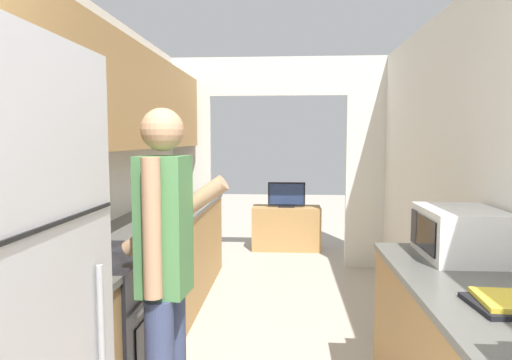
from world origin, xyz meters
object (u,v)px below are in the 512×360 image
(book_stack, at_px, (506,303))
(range_oven, at_px, (96,333))
(television, at_px, (287,195))
(microwave, at_px, (460,233))
(tv_cabinet, at_px, (286,228))
(person, at_px, (165,279))

(book_stack, bearing_deg, range_oven, 160.78)
(television, bearing_deg, range_oven, -105.46)
(microwave, bearing_deg, range_oven, -177.48)
(television, bearing_deg, tv_cabinet, 90.00)
(book_stack, distance_m, tv_cabinet, 4.66)
(person, xyz_separation_m, microwave, (1.49, 0.50, 0.13))
(range_oven, xyz_separation_m, tv_cabinet, (1.06, 3.88, -0.16))
(tv_cabinet, bearing_deg, person, -97.28)
(television, bearing_deg, book_stack, -79.50)
(person, bearing_deg, microwave, -66.80)
(tv_cabinet, bearing_deg, microwave, -76.12)
(microwave, xyz_separation_m, television, (-0.94, 3.75, -0.26))
(microwave, bearing_deg, tv_cabinet, 103.88)
(tv_cabinet, bearing_deg, television, -90.00)
(tv_cabinet, distance_m, television, 0.47)
(tv_cabinet, bearing_deg, range_oven, -105.30)
(range_oven, relative_size, person, 0.62)
(book_stack, height_order, tv_cabinet, book_stack)
(person, height_order, book_stack, person)
(microwave, bearing_deg, person, -161.57)
(range_oven, distance_m, microwave, 2.08)
(tv_cabinet, bearing_deg, book_stack, -79.60)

